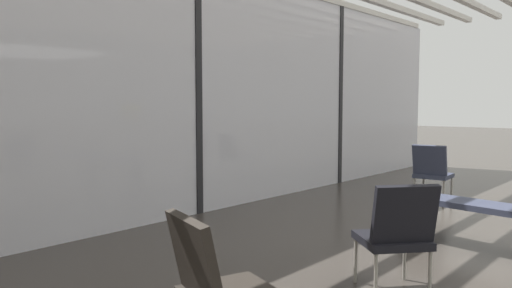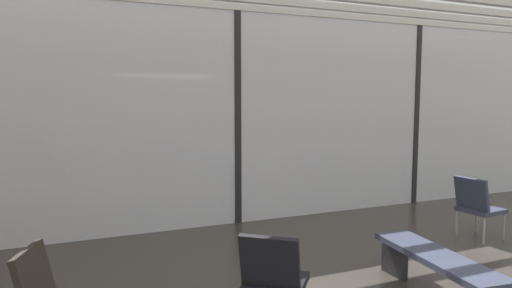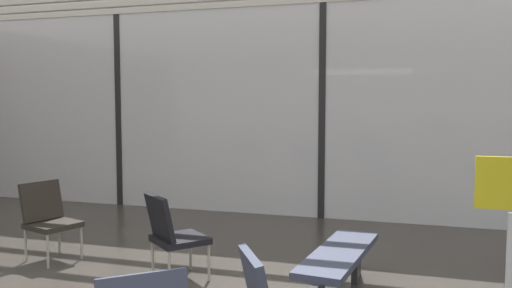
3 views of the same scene
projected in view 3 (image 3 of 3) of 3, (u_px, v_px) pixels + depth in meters
name	position (u px, v px, depth m)	size (l,w,h in m)	color
glass_curtain_wall	(323.00, 112.00, 7.90)	(14.00, 0.08, 3.24)	silver
window_mullion_0	(120.00, 111.00, 8.94)	(0.10, 0.12, 3.24)	black
window_mullion_1	(323.00, 112.00, 7.90)	(0.10, 0.12, 3.24)	black
parked_airplane	(329.00, 85.00, 12.99)	(13.90, 4.37, 4.37)	silver
lounge_chair_3	(172.00, 231.00, 5.15)	(0.71, 0.71, 0.87)	black
lounge_chair_6	(48.00, 216.00, 5.87)	(0.65, 0.62, 0.87)	#28231E
waiting_bench	(340.00, 262.00, 4.60)	(0.57, 1.69, 0.47)	#33384C
info_sign	(510.00, 282.00, 3.17)	(0.44, 0.32, 1.44)	#333333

